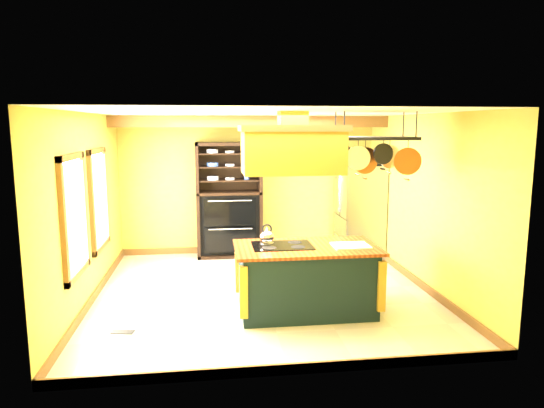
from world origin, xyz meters
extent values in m
plane|color=beige|center=(0.00, 0.00, 0.00)|extent=(5.00, 5.00, 0.00)
plane|color=white|center=(0.00, 0.00, 2.70)|extent=(5.00, 5.00, 0.00)
cube|color=gold|center=(0.00, 2.50, 1.35)|extent=(5.00, 0.02, 2.70)
cube|color=gold|center=(0.00, -2.50, 1.35)|extent=(5.00, 0.02, 2.70)
cube|color=gold|center=(-2.50, 0.00, 1.35)|extent=(0.02, 5.00, 2.70)
cube|color=gold|center=(2.50, 0.00, 1.35)|extent=(0.02, 5.00, 2.70)
cube|color=brown|center=(0.00, 1.70, 2.59)|extent=(5.00, 0.15, 0.20)
cube|color=brown|center=(-2.47, -0.80, 1.40)|extent=(0.06, 1.06, 1.56)
cube|color=white|center=(-2.44, -0.80, 1.40)|extent=(0.02, 0.85, 1.34)
cube|color=brown|center=(-2.47, 0.60, 1.40)|extent=(0.06, 1.06, 1.56)
cube|color=white|center=(-2.44, 0.60, 1.40)|extent=(0.02, 0.85, 1.34)
cube|color=black|center=(0.49, -0.83, 0.44)|extent=(1.77, 0.96, 0.88)
cube|color=brown|center=(0.49, -0.83, 0.90)|extent=(1.92, 1.07, 0.04)
cube|color=black|center=(0.17, -0.77, 0.93)|extent=(0.80, 0.56, 0.01)
ellipsoid|color=silver|center=(-0.02, -0.64, 1.03)|extent=(0.20, 0.20, 0.16)
cube|color=white|center=(1.08, -0.91, 0.93)|extent=(0.48, 0.37, 0.02)
cube|color=#B5872D|center=(0.29, -0.83, 2.17)|extent=(1.29, 0.69, 0.55)
cube|color=brown|center=(0.29, -0.83, 2.49)|extent=(1.37, 0.77, 0.08)
cube|color=#B5872D|center=(0.29, -0.83, 2.57)|extent=(0.35, 0.35, 0.25)
cube|color=black|center=(1.39, -0.83, 2.35)|extent=(1.06, 0.53, 0.04)
cylinder|color=black|center=(0.92, -1.04, 2.53)|extent=(0.02, 0.02, 0.35)
cylinder|color=black|center=(1.87, -0.61, 2.53)|extent=(0.02, 0.02, 0.35)
cylinder|color=black|center=(0.97, -0.72, 2.15)|extent=(0.28, 0.03, 0.28)
cylinder|color=silver|center=(1.14, -0.93, 2.10)|extent=(0.32, 0.03, 0.32)
cylinder|color=#B15D2C|center=(1.31, -0.72, 2.05)|extent=(0.36, 0.03, 0.36)
cylinder|color=black|center=(1.48, -0.93, 2.15)|extent=(0.28, 0.03, 0.28)
cylinder|color=silver|center=(1.65, -0.72, 2.10)|extent=(0.32, 0.03, 0.32)
cylinder|color=#B15D2C|center=(1.82, -0.93, 2.05)|extent=(0.36, 0.03, 0.36)
cube|color=#979A9F|center=(2.11, 1.90, 0.89)|extent=(0.74, 0.91, 1.79)
cube|color=#979A9F|center=(1.72, 1.67, 1.29)|extent=(0.03, 0.44, 0.96)
cube|color=#979A9F|center=(1.72, 2.13, 1.29)|extent=(0.03, 0.44, 0.96)
cube|color=#979A9F|center=(1.72, 1.90, 0.41)|extent=(0.03, 0.88, 0.75)
cube|color=black|center=(2.11, 1.90, 0.03)|extent=(0.71, 0.87, 0.06)
cube|color=black|center=(-0.41, 2.45, 1.10)|extent=(1.25, 0.06, 2.21)
cube|color=black|center=(-1.00, 2.22, 1.10)|extent=(0.06, 0.53, 2.21)
cube|color=black|center=(0.19, 2.22, 1.10)|extent=(0.06, 0.53, 2.21)
cube|color=black|center=(-0.41, 2.22, 1.25)|extent=(1.25, 0.53, 0.05)
cube|color=black|center=(-0.41, 2.25, 0.65)|extent=(1.13, 0.43, 1.19)
cube|color=black|center=(-0.41, 1.93, 0.91)|extent=(0.97, 0.04, 0.53)
cube|color=black|center=(-0.41, 1.93, 0.38)|extent=(0.97, 0.04, 0.48)
cube|color=black|center=(-0.41, 2.22, 1.49)|extent=(1.13, 0.47, 0.02)
cube|color=black|center=(-0.41, 2.22, 1.75)|extent=(1.13, 0.47, 0.02)
cube|color=black|center=(-0.41, 2.22, 2.00)|extent=(1.13, 0.47, 0.02)
cylinder|color=white|center=(-0.72, 2.17, 1.54)|extent=(0.22, 0.22, 0.07)
cylinder|color=#4366BB|center=(-0.07, 2.17, 1.85)|extent=(0.10, 0.10, 0.17)
cube|color=black|center=(-1.88, -1.21, 0.01)|extent=(0.30, 0.17, 0.01)
camera|label=1|loc=(-0.78, -7.04, 2.52)|focal=32.00mm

